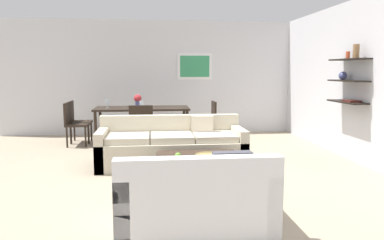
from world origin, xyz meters
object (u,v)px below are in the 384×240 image
object	(u,v)px
apple_on_coffee_table	(178,156)
dining_chair_foot	(141,125)
dining_chair_right_near	(208,119)
centerpiece_vase	(138,100)
dining_chair_left_far	(77,119)
dining_table	(142,111)
wine_glass_left_far	(108,102)
loveseat_white	(195,199)
wine_glass_left_near	(107,102)
coffee_table	(200,172)
sofa_beige	(172,147)
wine_glass_foot	(141,103)
decorative_bowl	(207,156)
dining_chair_left_near	(73,121)

from	to	relation	value
apple_on_coffee_table	dining_chair_foot	size ratio (longest dim) A/B	0.10
dining_chair_right_near	dining_chair_foot	bearing A→B (deg)	-154.99
centerpiece_vase	dining_chair_left_far	bearing A→B (deg)	173.15
dining_table	centerpiece_vase	distance (m)	0.25
wine_glass_left_far	dining_chair_right_near	bearing A→B (deg)	-8.21
dining_chair_left_far	dining_table	bearing A→B (deg)	-8.03
loveseat_white	wine_glass_left_near	world-z (taller)	wine_glass_left_near
dining_chair_left_far	wine_glass_left_near	distance (m)	0.82
coffee_table	wine_glass_left_near	xyz separation A→B (m)	(-1.53, 3.06, 0.68)
sofa_beige	wine_glass_foot	size ratio (longest dim) A/B	13.43
coffee_table	dining_chair_left_far	size ratio (longest dim) A/B	1.27
wine_glass_foot	wine_glass_left_far	bearing A→B (deg)	146.00
dining_chair_left_far	dining_chair_foot	size ratio (longest dim) A/B	1.00
wine_glass_foot	dining_table	bearing A→B (deg)	90.00
coffee_table	decorative_bowl	size ratio (longest dim) A/B	3.45
apple_on_coffee_table	dining_chair_left_far	bearing A→B (deg)	119.37
wine_glass_foot	wine_glass_left_near	distance (m)	0.76
loveseat_white	centerpiece_vase	xyz separation A→B (m)	(-0.69, 4.54, 0.62)
loveseat_white	decorative_bowl	size ratio (longest dim) A/B	4.53
sofa_beige	centerpiece_vase	distance (m)	2.22
sofa_beige	wine_glass_foot	world-z (taller)	wine_glass_foot
decorative_bowl	dining_chair_right_near	distance (m)	3.08
coffee_table	wine_glass_foot	size ratio (longest dim) A/B	6.46
dining_chair_right_near	dining_chair_left_far	bearing A→B (deg)	171.97
dining_chair_left_near	wine_glass_foot	size ratio (longest dim) A/B	5.10
loveseat_white	decorative_bowl	bearing A→B (deg)	76.41
decorative_bowl	coffee_table	bearing A→B (deg)	141.52
decorative_bowl	dining_chair_foot	xyz separation A→B (m)	(-0.90, 2.39, 0.09)
decorative_bowl	dining_chair_left_near	size ratio (longest dim) A/B	0.37
loveseat_white	wine_glass_left_far	world-z (taller)	wine_glass_left_far
sofa_beige	centerpiece_vase	bearing A→B (deg)	106.32
dining_table	dining_chair_left_near	size ratio (longest dim) A/B	2.22
coffee_table	wine_glass_left_far	bearing A→B (deg)	115.08
dining_chair_left_far	decorative_bowl	bearing A→B (deg)	-56.28
centerpiece_vase	dining_table	bearing A→B (deg)	-24.20
dining_chair_right_near	wine_glass_left_near	world-z (taller)	wine_glass_left_near
coffee_table	dining_chair_left_near	size ratio (longest dim) A/B	1.27
dining_table	wine_glass_left_near	size ratio (longest dim) A/B	11.58
sofa_beige	dining_chair_left_far	world-z (taller)	dining_chair_left_far
coffee_table	dining_chair_right_near	xyz separation A→B (m)	(0.56, 2.97, 0.31)
loveseat_white	dining_table	size ratio (longest dim) A/B	0.75
apple_on_coffee_table	decorative_bowl	bearing A→B (deg)	-4.92
loveseat_white	centerpiece_vase	distance (m)	4.63
wine_glass_left_far	apple_on_coffee_table	bearing A→B (deg)	-69.43
coffee_table	dining_chair_right_near	world-z (taller)	dining_chair_right_near
loveseat_white	dining_chair_right_near	xyz separation A→B (m)	(0.78, 4.31, 0.21)
sofa_beige	dining_chair_left_near	size ratio (longest dim) A/B	2.63
dining_chair_right_near	dining_chair_left_near	bearing A→B (deg)	180.00
dining_table	wine_glass_left_far	bearing A→B (deg)	171.44
decorative_bowl	centerpiece_vase	xyz separation A→B (m)	(-0.99, 3.27, 0.49)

